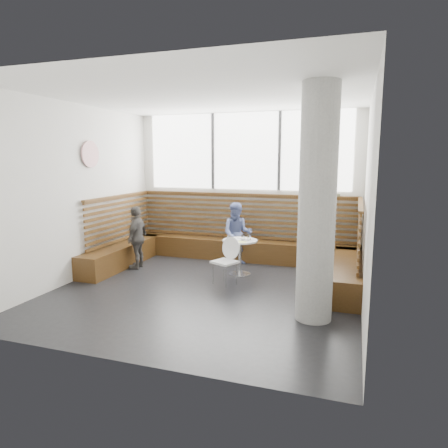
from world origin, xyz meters
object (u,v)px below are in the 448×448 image
(concrete_column, at_px, (317,205))
(cafe_table, at_px, (240,250))
(child_back, at_px, (237,234))
(adult_man, at_px, (319,233))
(child_left, at_px, (137,237))
(cafe_chair, at_px, (226,257))

(concrete_column, xyz_separation_m, cafe_table, (-1.58, 1.74, -1.11))
(concrete_column, bearing_deg, child_back, 126.57)
(concrete_column, height_order, adult_man, concrete_column)
(child_left, bearing_deg, cafe_table, 89.89)
(concrete_column, relative_size, adult_man, 1.75)
(child_back, xyz_separation_m, child_left, (-1.84, -0.95, -0.02))
(cafe_table, distance_m, child_left, 2.13)
(adult_man, distance_m, child_back, 1.96)
(child_back, distance_m, child_left, 2.07)
(child_back, height_order, child_left, child_back)
(cafe_chair, relative_size, child_left, 0.66)
(adult_man, xyz_separation_m, child_left, (-3.59, -0.12, -0.28))
(cafe_table, xyz_separation_m, cafe_chair, (-0.08, -0.61, -0.00))
(concrete_column, bearing_deg, child_left, 157.27)
(concrete_column, relative_size, cafe_table, 4.66)
(adult_man, bearing_deg, cafe_table, 95.35)
(cafe_table, bearing_deg, adult_man, -2.74)
(concrete_column, xyz_separation_m, child_left, (-3.69, 1.55, -0.96))
(cafe_chair, bearing_deg, adult_man, 43.60)
(cafe_table, bearing_deg, child_left, -174.87)
(cafe_table, height_order, child_left, child_left)
(cafe_table, height_order, cafe_chair, cafe_chair)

